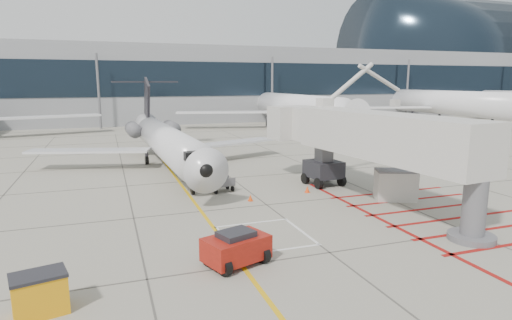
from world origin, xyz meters
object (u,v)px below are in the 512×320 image
object	(u,v)px
regional_jet	(171,127)
pushback_tug	(236,247)
spill_bin	(40,294)
jet_bridge	(382,145)

from	to	relation	value
regional_jet	pushback_tug	bearing A→B (deg)	-92.82
regional_jet	spill_bin	world-z (taller)	regional_jet
pushback_tug	regional_jet	bearing A→B (deg)	69.93
pushback_tug	spill_bin	world-z (taller)	pushback_tug
jet_bridge	spill_bin	world-z (taller)	jet_bridge
regional_jet	jet_bridge	size ratio (longest dim) A/B	1.57
pushback_tug	spill_bin	xyz separation A→B (m)	(-7.23, -1.61, -0.05)
regional_jet	pushback_tug	size ratio (longest dim) A/B	11.41
regional_jet	pushback_tug	xyz separation A→B (m)	(-0.17, -18.78, -3.15)
jet_bridge	spill_bin	bearing A→B (deg)	-165.33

